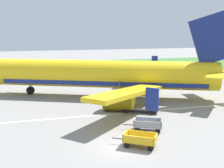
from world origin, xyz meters
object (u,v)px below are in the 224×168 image
(baggage_cart_nearest, at_px, (140,139))
(airplane, at_px, (111,75))
(baggage_cart_second_in_row, at_px, (148,124))
(service_truck_beside_carts, at_px, (131,102))

(baggage_cart_nearest, bearing_deg, airplane, 81.88)
(baggage_cart_second_in_row, relative_size, service_truck_beside_carts, 0.73)
(airplane, height_order, baggage_cart_nearest, airplane)
(baggage_cart_nearest, distance_m, service_truck_beside_carts, 10.09)
(baggage_cart_second_in_row, xyz_separation_m, service_truck_beside_carts, (0.74, 6.46, 0.50))
(baggage_cart_nearest, relative_size, service_truck_beside_carts, 0.70)
(baggage_cart_second_in_row, bearing_deg, service_truck_beside_carts, 83.46)
(airplane, height_order, service_truck_beside_carts, airplane)
(airplane, bearing_deg, baggage_cart_second_in_row, -91.74)
(airplane, relative_size, baggage_cart_nearest, 10.67)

